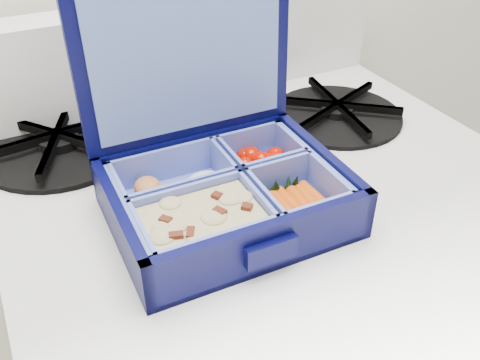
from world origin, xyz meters
TOP-DOWN VIEW (x-y plane):
  - bento_box at (-0.73, 1.69)m, footprint 0.21×0.17m
  - burner_grate at (-0.52, 1.81)m, footprint 0.21×0.21m
  - burner_grate_rear at (-0.85, 1.89)m, footprint 0.20×0.20m
  - fork at (-0.72, 1.81)m, footprint 0.12×0.17m

SIDE VIEW (x-z plane):
  - fork at x=-0.72m, z-range 0.80..0.81m
  - burner_grate_rear at x=-0.85m, z-range 0.80..0.82m
  - burner_grate at x=-0.52m, z-range 0.80..0.83m
  - bento_box at x=-0.73m, z-range 0.80..0.85m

